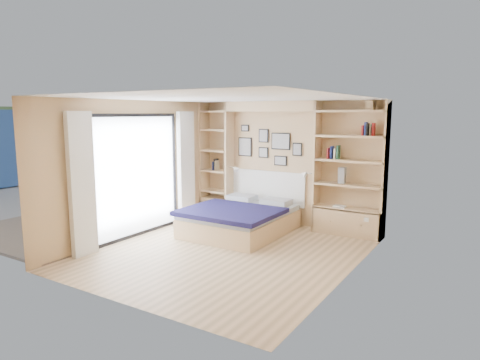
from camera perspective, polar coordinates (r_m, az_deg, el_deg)
The scene contains 8 objects.
ground at distance 7.12m, azimuth -1.74°, elevation -9.65°, with size 4.50×4.50×0.00m, color tan.
room_shell at distance 8.34m, azimuth 1.79°, elevation 0.70°, with size 4.50×4.50×4.50m.
bed at distance 8.22m, azimuth 0.10°, elevation -5.12°, with size 1.71×2.14×1.07m.
photo_gallery at distance 8.92m, azimuth 3.70°, elevation 4.64°, with size 1.48×0.02×0.82m.
reading_lamps at distance 8.71m, azimuth 3.86°, elevation 1.20°, with size 1.92×0.12×0.15m.
shelf_decor at distance 8.17m, azimuth 12.59°, elevation 4.70°, with size 3.47×0.23×2.03m.
deck at distance 9.52m, azimuth -20.20°, elevation -5.42°, with size 3.20×4.00×0.05m, color #6E5E51.
deck_chair at distance 8.98m, azimuth -20.02°, elevation -4.04°, with size 0.52×0.76×0.71m.
Camera 1 is at (3.74, -5.62, 2.27)m, focal length 32.00 mm.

